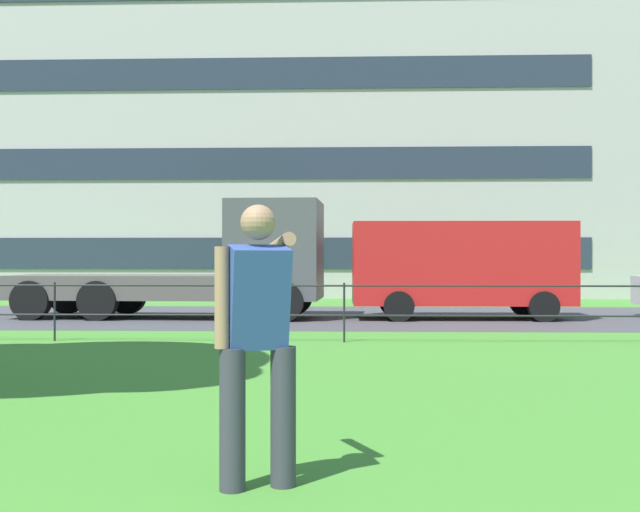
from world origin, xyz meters
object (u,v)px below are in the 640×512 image
person_thrower (257,335)px  panel_van_left (461,264)px  flatbed_truck_far_left (214,266)px  apartment_building_background (287,102)px

person_thrower → panel_van_left: panel_van_left is taller
flatbed_truck_far_left → panel_van_left: flatbed_truck_far_left is taller
person_thrower → flatbed_truck_far_left: bearing=100.9°
flatbed_truck_far_left → panel_van_left: 5.80m
panel_van_left → apartment_building_background: 17.42m
flatbed_truck_far_left → apartment_building_background: (0.52, 15.11, 6.85)m
flatbed_truck_far_left → person_thrower: bearing=-79.1°
apartment_building_background → person_thrower: bearing=-85.8°
person_thrower → flatbed_truck_far_left: 14.12m
flatbed_truck_far_left → apartment_building_background: bearing=88.0°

